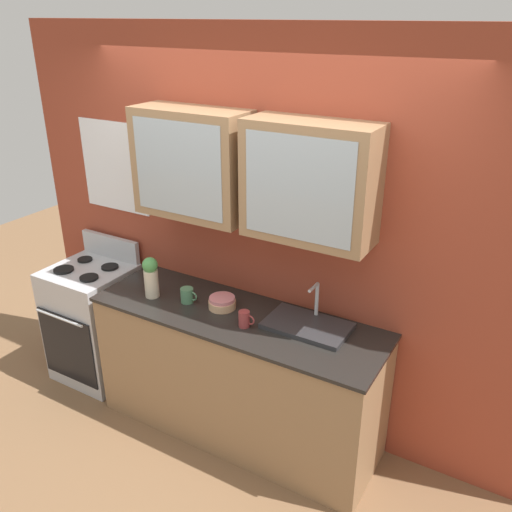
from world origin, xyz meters
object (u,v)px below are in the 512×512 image
Objects in this scene: bowl_stack at (222,302)px; cup_near_bowls at (187,295)px; vase at (151,276)px; cup_near_sink at (245,319)px; sink_faucet at (308,325)px; stove_range at (94,322)px.

bowl_stack is 1.44× the size of cup_near_bowls.
bowl_stack is 0.25m from cup_near_bowls.
vase reaches higher than bowl_stack.
cup_near_bowls is at bearing 171.69° from cup_near_sink.
sink_faucet is at bearing 8.87° from vase.
vase is at bearing -167.50° from bowl_stack.
sink_faucet is 0.39m from cup_near_sink.
sink_faucet is 2.87× the size of bowl_stack.
sink_faucet is 4.14× the size of cup_near_bowls.
bowl_stack is at bearing 153.26° from cup_near_sink.
cup_near_sink reaches higher than bowl_stack.
sink_faucet is 1.11m from vase.
cup_near_bowls reaches higher than bowl_stack.
stove_range is at bearing 176.45° from cup_near_sink.
stove_range is at bearing 173.93° from vase.
bowl_stack is at bearing 12.53° from cup_near_bowls.
stove_range reaches higher than bowl_stack.
stove_range is 10.19× the size of cup_near_sink.
vase is at bearing -171.13° from sink_faucet.
cup_near_sink is 0.50m from cup_near_bowls.
sink_faucet is 0.59m from bowl_stack.
vase is 2.64× the size of cup_near_sink.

